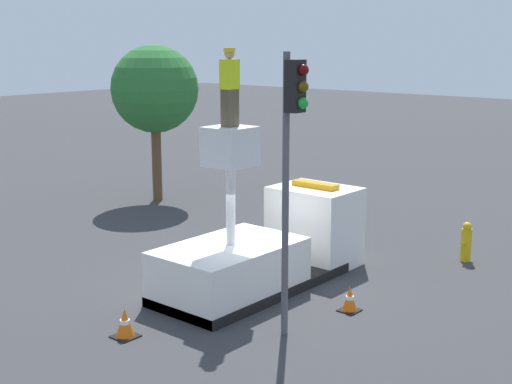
% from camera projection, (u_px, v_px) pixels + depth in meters
% --- Properties ---
extents(ground_plane, '(120.00, 120.00, 0.00)m').
position_uv_depth(ground_plane, '(253.00, 288.00, 17.48)').
color(ground_plane, '#38383A').
extents(bucket_truck, '(6.02, 2.24, 4.05)m').
position_uv_depth(bucket_truck, '(266.00, 250.00, 17.69)').
color(bucket_truck, black).
rests_on(bucket_truck, ground).
extents(worker, '(0.40, 0.26, 1.75)m').
position_uv_depth(worker, '(230.00, 87.00, 15.86)').
color(worker, brown).
rests_on(worker, bucket_truck).
extents(traffic_light_pole, '(0.34, 0.57, 5.75)m').
position_uv_depth(traffic_light_pole, '(291.00, 140.00, 13.83)').
color(traffic_light_pole, '#515156').
rests_on(traffic_light_pole, ground).
extents(fire_hydrant, '(0.53, 0.29, 1.10)m').
position_uv_depth(fire_hydrant, '(466.00, 242.00, 19.52)').
color(fire_hydrant, gold).
rests_on(fire_hydrant, ground).
extents(traffic_cone_rear, '(0.49, 0.49, 0.61)m').
position_uv_depth(traffic_cone_rear, '(125.00, 324.00, 14.55)').
color(traffic_cone_rear, black).
rests_on(traffic_cone_rear, ground).
extents(traffic_cone_curbside, '(0.43, 0.43, 0.58)m').
position_uv_depth(traffic_cone_curbside, '(350.00, 300.00, 15.95)').
color(traffic_cone_curbside, black).
rests_on(traffic_cone_curbside, ground).
extents(tree_left_bg, '(3.23, 3.23, 5.81)m').
position_uv_depth(tree_left_bg, '(155.00, 90.00, 26.18)').
color(tree_left_bg, brown).
rests_on(tree_left_bg, ground).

